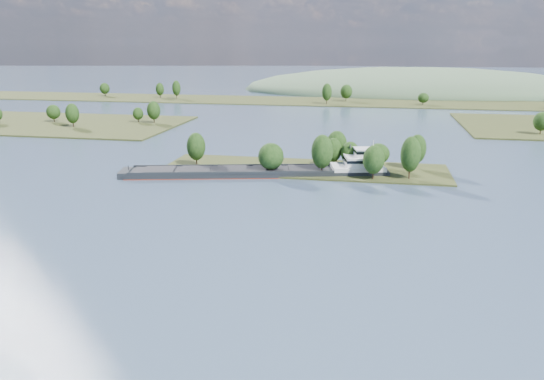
# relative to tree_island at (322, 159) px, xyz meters

# --- Properties ---
(ground) EXTENTS (1800.00, 1800.00, 0.00)m
(ground) POSITION_rel_tree_island_xyz_m (-6.08, -58.66, -4.21)
(ground) COLOR #37475F
(ground) RESTS_ON ground
(tree_island) EXTENTS (100.00, 32.11, 15.26)m
(tree_island) POSITION_rel_tree_island_xyz_m (0.00, 0.00, 0.00)
(tree_island) COLOR #2C3316
(tree_island) RESTS_ON ground
(back_shoreline) EXTENTS (900.00, 60.00, 15.85)m
(back_shoreline) POSITION_rel_tree_island_xyz_m (1.99, 221.23, -3.46)
(back_shoreline) COLOR #2C3316
(back_shoreline) RESTS_ON ground
(hill_west) EXTENTS (320.00, 160.00, 44.00)m
(hill_west) POSITION_rel_tree_island_xyz_m (53.92, 321.34, -4.21)
(hill_west) COLOR #445D40
(hill_west) RESTS_ON ground
(cargo_barge) EXTENTS (90.80, 31.02, 12.27)m
(cargo_barge) POSITION_rel_tree_island_xyz_m (-15.37, -8.56, -2.66)
(cargo_barge) COLOR black
(cargo_barge) RESTS_ON ground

